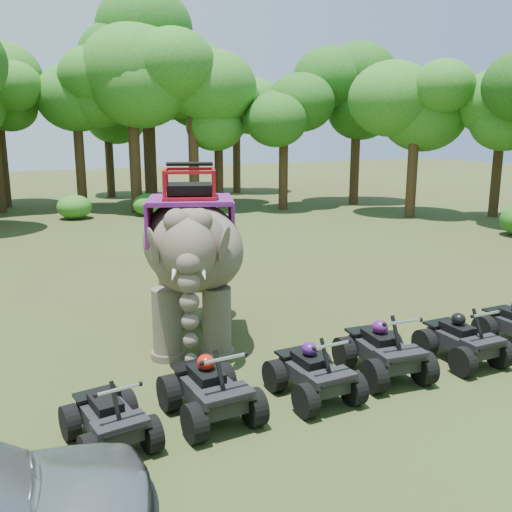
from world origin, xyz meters
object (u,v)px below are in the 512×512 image
object	(u,v)px
atv_3	(384,343)
atv_4	(463,333)
atv_1	(210,381)
atv_2	(314,365)
atv_0	(109,410)
elephant	(191,255)

from	to	relation	value
atv_3	atv_4	distance (m)	1.86
atv_1	atv_2	size ratio (longest dim) A/B	1.06
atv_2	atv_3	size ratio (longest dim) A/B	0.92
atv_1	atv_4	xyz separation A→B (m)	(5.42, -0.14, -0.03)
atv_0	atv_1	distance (m)	1.67
elephant	atv_4	distance (m)	5.87
elephant	atv_2	xyz separation A→B (m)	(0.94, -3.56, -1.34)
atv_0	atv_1	bearing A→B (deg)	-3.36
atv_0	elephant	bearing A→B (deg)	46.44
atv_0	atv_3	bearing A→B (deg)	-5.33
atv_1	elephant	bearing A→B (deg)	72.05
atv_2	atv_3	distance (m)	1.69
atv_1	atv_3	xyz separation A→B (m)	(3.57, 0.04, 0.01)
atv_2	atv_0	bearing A→B (deg)	178.44
elephant	atv_2	distance (m)	3.92
elephant	atv_0	bearing A→B (deg)	-105.78
atv_4	elephant	bearing A→B (deg)	142.63
elephant	atv_4	xyz separation A→B (m)	(4.47, -3.56, -1.34)
elephant	atv_4	bearing A→B (deg)	-17.69
atv_3	atv_4	size ratio (longest dim) A/B	1.08
elephant	atv_3	distance (m)	4.46
elephant	atv_4	size ratio (longest dim) A/B	2.81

